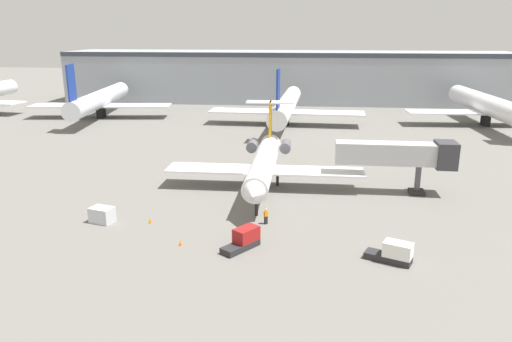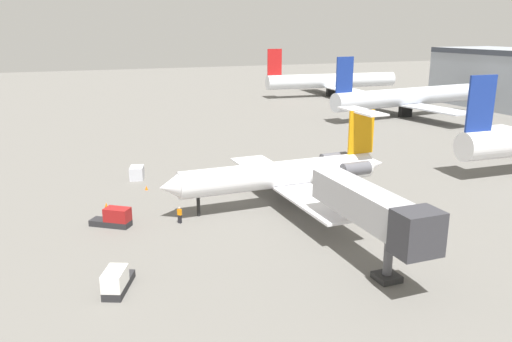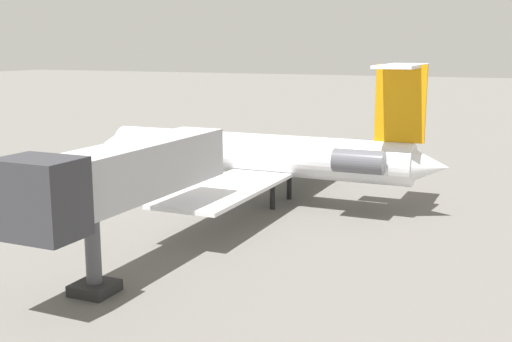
{
  "view_description": "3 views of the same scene",
  "coord_description": "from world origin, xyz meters",
  "px_view_note": "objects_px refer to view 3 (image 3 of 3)",
  "views": [
    {
      "loc": [
        6.64,
        -58.04,
        19.48
      ],
      "look_at": [
        0.35,
        -0.18,
        2.81
      ],
      "focal_mm": 34.52,
      "sensor_mm": 36.0,
      "label": 1
    },
    {
      "loc": [
        49.58,
        -21.11,
        18.66
      ],
      "look_at": [
        0.51,
        -1.37,
        3.92
      ],
      "focal_mm": 36.08,
      "sensor_mm": 36.0,
      "label": 2
    },
    {
      "loc": [
        42.35,
        19.21,
        10.94
      ],
      "look_at": [
        2.97,
        1.9,
        2.59
      ],
      "focal_mm": 45.21,
      "sensor_mm": 36.0,
      "label": 3
    }
  ],
  "objects_px": {
    "ground_crew_marshaller": "(113,180)",
    "baggage_tug_lead": "(63,171)",
    "cargo_container_uld": "(204,148)",
    "jet_bridge": "(117,178)",
    "traffic_cone_near": "(181,161)",
    "regional_jet": "(265,154)",
    "traffic_cone_mid": "(106,165)"
  },
  "relations": [
    {
      "from": "ground_crew_marshaller",
      "to": "baggage_tug_lead",
      "type": "height_order",
      "value": "baggage_tug_lead"
    },
    {
      "from": "baggage_tug_lead",
      "to": "cargo_container_uld",
      "type": "height_order",
      "value": "baggage_tug_lead"
    },
    {
      "from": "jet_bridge",
      "to": "ground_crew_marshaller",
      "type": "height_order",
      "value": "jet_bridge"
    },
    {
      "from": "cargo_container_uld",
      "to": "traffic_cone_near",
      "type": "height_order",
      "value": "cargo_container_uld"
    },
    {
      "from": "baggage_tug_lead",
      "to": "cargo_container_uld",
      "type": "distance_m",
      "value": 16.37
    },
    {
      "from": "cargo_container_uld",
      "to": "traffic_cone_near",
      "type": "relative_size",
      "value": 4.94
    },
    {
      "from": "baggage_tug_lead",
      "to": "cargo_container_uld",
      "type": "relative_size",
      "value": 1.49
    },
    {
      "from": "baggage_tug_lead",
      "to": "ground_crew_marshaller",
      "type": "bearing_deg",
      "value": 75.98
    },
    {
      "from": "traffic_cone_near",
      "to": "jet_bridge",
      "type": "bearing_deg",
      "value": 25.02
    },
    {
      "from": "traffic_cone_near",
      "to": "ground_crew_marshaller",
      "type": "bearing_deg",
      "value": 5.26
    },
    {
      "from": "ground_crew_marshaller",
      "to": "cargo_container_uld",
      "type": "relative_size",
      "value": 0.62
    },
    {
      "from": "regional_jet",
      "to": "traffic_cone_mid",
      "type": "xyz_separation_m",
      "value": [
        -6.23,
        -18.39,
        -3.23
      ]
    },
    {
      "from": "traffic_cone_near",
      "to": "traffic_cone_mid",
      "type": "relative_size",
      "value": 1.0
    },
    {
      "from": "traffic_cone_near",
      "to": "traffic_cone_mid",
      "type": "xyz_separation_m",
      "value": [
        4.58,
        -5.14,
        0.0
      ]
    },
    {
      "from": "regional_jet",
      "to": "baggage_tug_lead",
      "type": "xyz_separation_m",
      "value": [
        -0.25,
        -18.23,
        -2.67
      ]
    },
    {
      "from": "baggage_tug_lead",
      "to": "jet_bridge",
      "type": "bearing_deg",
      "value": 46.18
    },
    {
      "from": "baggage_tug_lead",
      "to": "traffic_cone_near",
      "type": "xyz_separation_m",
      "value": [
        -10.56,
        4.98,
        -0.56
      ]
    },
    {
      "from": "ground_crew_marshaller",
      "to": "traffic_cone_mid",
      "type": "bearing_deg",
      "value": -140.22
    },
    {
      "from": "regional_jet",
      "to": "ground_crew_marshaller",
      "type": "distance_m",
      "value": 12.5
    },
    {
      "from": "jet_bridge",
      "to": "traffic_cone_mid",
      "type": "height_order",
      "value": "jet_bridge"
    },
    {
      "from": "jet_bridge",
      "to": "traffic_cone_near",
      "type": "relative_size",
      "value": 26.08
    },
    {
      "from": "baggage_tug_lead",
      "to": "traffic_cone_near",
      "type": "distance_m",
      "value": 11.69
    },
    {
      "from": "jet_bridge",
      "to": "ground_crew_marshaller",
      "type": "distance_m",
      "value": 20.1
    },
    {
      "from": "ground_crew_marshaller",
      "to": "traffic_cone_near",
      "type": "xyz_separation_m",
      "value": [
        -12.08,
        -1.11,
        -0.58
      ]
    },
    {
      "from": "jet_bridge",
      "to": "traffic_cone_mid",
      "type": "bearing_deg",
      "value": -142.04
    },
    {
      "from": "ground_crew_marshaller",
      "to": "traffic_cone_mid",
      "type": "relative_size",
      "value": 3.07
    },
    {
      "from": "baggage_tug_lead",
      "to": "traffic_cone_near",
      "type": "height_order",
      "value": "baggage_tug_lead"
    },
    {
      "from": "regional_jet",
      "to": "ground_crew_marshaller",
      "type": "relative_size",
      "value": 15.55
    },
    {
      "from": "cargo_container_uld",
      "to": "baggage_tug_lead",
      "type": "bearing_deg",
      "value": -16.79
    },
    {
      "from": "jet_bridge",
      "to": "cargo_container_uld",
      "type": "relative_size",
      "value": 5.28
    },
    {
      "from": "traffic_cone_near",
      "to": "baggage_tug_lead",
      "type": "bearing_deg",
      "value": -25.24
    },
    {
      "from": "ground_crew_marshaller",
      "to": "regional_jet",
      "type": "bearing_deg",
      "value": 95.99
    }
  ]
}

